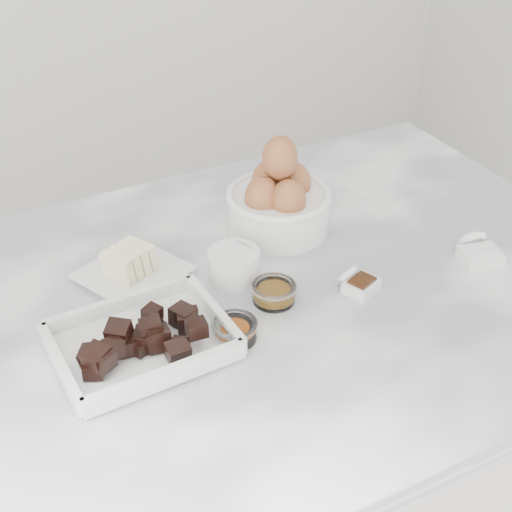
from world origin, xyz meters
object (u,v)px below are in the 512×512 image
Objects in this scene: butter_plate at (131,268)px; salt_spoon at (479,252)px; honey_bowl at (274,292)px; vanilla_spoon at (358,283)px; zest_bowl at (235,329)px; sugar_ramekin at (234,264)px; egg_bowl at (278,200)px; chocolate_dish at (141,336)px.

butter_plate is 2.16× the size of salt_spoon.
vanilla_spoon is (0.13, -0.04, -0.00)m from honey_bowl.
vanilla_spoon reaches higher than honey_bowl.
zest_bowl is at bearing -67.86° from butter_plate.
sugar_ramekin reaches higher than zest_bowl.
egg_bowl reaches higher than zest_bowl.
chocolate_dish is at bearing -149.03° from egg_bowl.
egg_bowl reaches higher than honey_bowl.
butter_plate is (0.04, 0.16, -0.00)m from chocolate_dish.
salt_spoon is at bearing -4.37° from chocolate_dish.
salt_spoon is at bearing -0.97° from zest_bowl.
zest_bowl is 0.44m from salt_spoon.
honey_bowl is (0.21, 0.02, -0.01)m from chocolate_dish.
honey_bowl is at bearing -70.33° from sugar_ramekin.
honey_bowl is 0.35m from salt_spoon.
butter_plate reaches higher than vanilla_spoon.
chocolate_dish is at bearing -175.96° from honey_bowl.
butter_plate is 2.54× the size of vanilla_spoon.
sugar_ramekin is 1.23× the size of zest_bowl.
honey_bowl is at bearing -120.52° from egg_bowl.
egg_bowl is at bearing 49.47° from zest_bowl.
sugar_ramekin is 0.19m from vanilla_spoon.
zest_bowl is at bearing -15.90° from chocolate_dish.
sugar_ramekin is (0.19, 0.09, 0.00)m from chocolate_dish.
butter_plate is at bearing -174.70° from egg_bowl.
butter_plate is 0.22m from zest_bowl.
sugar_ramekin is 1.10× the size of vanilla_spoon.
chocolate_dish is 0.21m from honey_bowl.
honey_bowl is 1.03× the size of zest_bowl.
sugar_ramekin is at bearing 109.67° from honey_bowl.
sugar_ramekin is at bearing -143.70° from egg_bowl.
vanilla_spoon is 0.22m from salt_spoon.
sugar_ramekin is 0.08m from honey_bowl.
honey_bowl is 0.13m from vanilla_spoon.
sugar_ramekin and salt_spoon have the same top height.
vanilla_spoon is at bearing -31.84° from butter_plate.
chocolate_dish is 0.34m from vanilla_spoon.
chocolate_dish is at bearing 164.10° from zest_bowl.
egg_bowl is (0.27, 0.03, 0.04)m from butter_plate.
sugar_ramekin is at bearing 159.95° from salt_spoon.
salt_spoon is at bearing -43.83° from egg_bowl.
egg_bowl is at bearing 5.30° from butter_plate.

